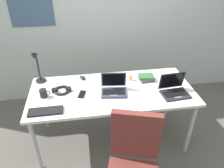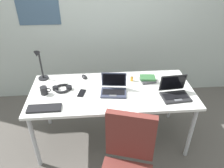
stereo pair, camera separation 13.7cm
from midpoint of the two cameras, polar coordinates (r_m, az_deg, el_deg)
The scene contains 13 objects.
ground_plane at distance 2.88m, azimuth 1.40°, elevation -13.90°, with size 12.00×12.00×0.00m, color #56514C.
wall_back at distance 3.17m, azimuth -0.39°, elevation 18.27°, with size 6.00×0.13×2.60m.
desk at distance 2.43m, azimuth 1.62°, elevation -2.75°, with size 1.80×0.80×0.74m.
desk_lamp at distance 2.59m, azimuth -16.94°, elevation 4.70°, with size 0.12×0.18×0.40m.
laptop_near_mouse at distance 2.34m, azimuth 2.11°, elevation -1.26°, with size 0.30×0.25×0.20m.
laptop_front_left at distance 2.39m, azimuth 17.74°, elevation -2.15°, with size 0.30×0.25×0.22m.
external_keyboard at distance 2.21m, azimuth -15.71°, elevation -6.21°, with size 0.33×0.12×0.02m, color black.
computer_mouse at distance 2.62m, azimuth -5.84°, elevation 1.91°, with size 0.06×0.10×0.03m, color black.
cell_phone at distance 2.35m, azimuth -6.34°, elevation -2.42°, with size 0.06×0.14×0.01m, color black.
headphones at distance 2.44m, azimuth -11.40°, elevation -1.14°, with size 0.21×0.18×0.04m.
pill_bottle at distance 2.56m, azimuth 6.77°, elevation 1.61°, with size 0.04×0.04×0.08m.
book_stack at distance 2.58m, azimuth 10.90°, elevation 1.26°, with size 0.19×0.15×0.06m.
coffee_mug at distance 2.40m, azimuth -15.91°, elevation -1.69°, with size 0.11×0.08×0.09m.
Camera 2 is at (-0.16, -1.97, 2.09)m, focal length 34.74 mm.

